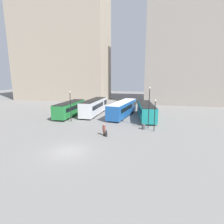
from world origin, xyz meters
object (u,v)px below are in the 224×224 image
Objects in this scene: bus_2 at (123,108)px; bus_3 at (146,110)px; traveler at (104,129)px; suitcase at (106,134)px; trash_bin at (144,127)px; lamp_post_1 at (70,104)px; bus_0 at (70,108)px; bus_1 at (94,106)px; lamp_post_2 at (155,112)px; lamp_post_0 at (149,105)px.

bus_2 is 4.79m from bus_3.
suitcase is at bearing -151.06° from traveler.
trash_bin is (-0.07, -7.61, -1.14)m from bus_3.
lamp_post_1 is at bearing 171.05° from trash_bin.
lamp_post_1 reaches higher than suitcase.
traveler is 1.88× the size of trash_bin.
traveler is at bearing 28.94° from suitcase.
bus_3 is 2.07× the size of lamp_post_1.
bus_0 reaches higher than trash_bin.
trash_bin is (15.24, -6.29, -1.15)m from bus_0.
lamp_post_2 reaches higher than bus_1.
traveler is at bearing -141.65° from trash_bin.
bus_1 is 0.97× the size of bus_3.
lamp_post_0 is (5.85, 4.96, 2.78)m from traveler.
lamp_post_0 is at bearing -108.91° from bus_0.
bus_2 is 2.25× the size of lamp_post_1.
bus_2 is (10.61, 2.26, 0.05)m from bus_0.
bus_3 is at bearing -85.16° from bus_0.
trash_bin is (13.01, -2.05, -2.80)m from lamp_post_1.
trash_bin is at bearing 171.01° from bus_3.
bus_2 is at bearing 37.81° from lamp_post_1.
bus_2 is at bearing 124.06° from lamp_post_2.
bus_0 is at bearing 86.47° from bus_3.
bus_2 is 1.91× the size of lamp_post_0.
trash_bin is (4.63, -8.55, -1.20)m from bus_2.
bus_1 is at bearing 141.03° from trash_bin.
bus_0 reaches higher than traveler.
bus_2 is (6.24, -0.24, -0.10)m from bus_1.
bus_2 is 11.10m from lamp_post_2.
suitcase is (-0.15, -12.98, -1.30)m from bus_2.
bus_0 is 6.29× the size of traveler.
lamp_post_2 is (12.43, -9.39, 1.11)m from bus_1.
traveler is 7.81m from lamp_post_2.
lamp_post_2 is (6.33, 3.84, 2.51)m from suitcase.
bus_3 is at bearing -95.42° from bus_1.
suitcase is 1.09× the size of trash_bin.
trash_bin is at bearing -142.78° from bus_2.
traveler is 0.25× the size of lamp_post_0.
bus_2 reaches higher than bus_3.
suitcase is at bearing -154.49° from bus_1.
traveler is (-0.54, -12.65, -0.68)m from bus_2.
bus_2 is at bearing -78.06° from bus_0.
bus_2 is 13.23× the size of suitcase.
lamp_post_1 reaches higher than bus_2.
bus_3 is 13.04m from suitcase.
lamp_post_2 is 5.56× the size of trash_bin.
suitcase is at bearing -171.86° from bus_2.
bus_1 is at bearing 4.13° from suitcase.
trash_bin is (-0.67, -0.87, -3.31)m from lamp_post_0.
bus_3 is 12.84m from traveler.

